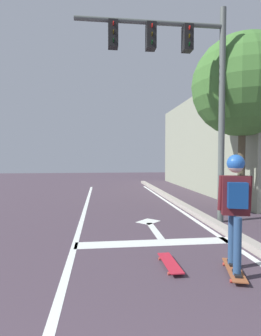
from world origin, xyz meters
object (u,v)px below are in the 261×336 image
Objects in this scene: spare_skateboard at (170,263)px; skater at (235,197)px; skateboard at (234,270)px; traffic_signal_mast at (182,70)px; roadside_tree at (243,86)px.

skater is at bearing -23.52° from spare_skateboard.
traffic_signal_mast is at bearing 87.20° from skateboard.
skateboard reaches higher than spare_skateboard.
traffic_signal_mast is at bearing 87.12° from skater.
skateboard is 0.52× the size of skater.
spare_skateboard is (-0.87, 0.36, -0.00)m from skateboard.
traffic_signal_mast is at bearing -155.19° from roadside_tree.
traffic_signal_mast is 2.43m from roadside_tree.
roadside_tree is at bearing 48.80° from spare_skateboard.
spare_skateboard is 6.20m from roadside_tree.
skateboard is 0.16× the size of traffic_signal_mast.
spare_skateboard is at bearing 157.46° from skateboard.
skateboard is at bearing 73.51° from skater.
skater is at bearing -106.49° from skateboard.
roadside_tree reaches higher than skater.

